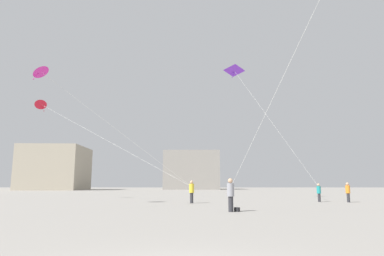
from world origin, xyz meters
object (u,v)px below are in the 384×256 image
at_px(person_in_orange, 348,191).
at_px(person_in_teal, 319,192).
at_px(person_in_grey, 231,193).
at_px(kite_crimson_diamond, 42,105).
at_px(kite_violet_delta, 235,72).
at_px(building_centre_hall, 192,170).
at_px(building_left_hall, 56,168).
at_px(person_in_yellow, 192,191).
at_px(kite_magenta_diamond, 42,72).
at_px(handbag_beside_flyer, 237,210).

bearing_deg(person_in_orange, person_in_teal, 140.71).
distance_m(person_in_grey, kite_crimson_diamond, 24.23).
bearing_deg(kite_violet_delta, building_centre_hall, 94.84).
height_order(person_in_teal, building_centre_hall, building_centre_hall).
bearing_deg(building_centre_hall, building_left_hall, -163.81).
distance_m(person_in_teal, kite_crimson_diamond, 28.12).
bearing_deg(person_in_yellow, person_in_orange, 59.80).
xyz_separation_m(building_left_hall, building_centre_hall, (36.00, 10.45, -0.20)).
bearing_deg(kite_magenta_diamond, building_left_hall, 111.80).
height_order(kite_violet_delta, building_centre_hall, kite_violet_delta).
bearing_deg(kite_violet_delta, kite_magenta_diamond, -146.45).
bearing_deg(building_left_hall, kite_violet_delta, -52.52).
height_order(kite_magenta_diamond, handbag_beside_flyer, kite_magenta_diamond).
bearing_deg(kite_violet_delta, building_left_hall, 127.48).
xyz_separation_m(kite_magenta_diamond, building_left_hall, (-25.79, 64.49, -4.03)).
xyz_separation_m(building_left_hall, handbag_beside_flyer, (39.54, -68.97, -5.56)).
xyz_separation_m(person_in_teal, building_left_hall, (-47.93, 58.59, 4.82)).
relative_size(person_in_grey, handbag_beside_flyer, 5.75).
xyz_separation_m(person_in_yellow, building_centre_hall, (-0.91, 71.14, 4.49)).
distance_m(kite_violet_delta, building_left_hall, 68.59).
distance_m(person_in_grey, person_in_teal, 13.64).
distance_m(person_in_grey, person_in_yellow, 8.68).
xyz_separation_m(kite_violet_delta, building_centre_hall, (-5.47, 64.55, -7.84)).
bearing_deg(kite_crimson_diamond, building_centre_hall, 77.45).
relative_size(kite_magenta_diamond, kite_crimson_diamond, 0.72).
bearing_deg(kite_violet_delta, person_in_yellow, -124.65).
bearing_deg(kite_crimson_diamond, building_left_hall, 111.30).
relative_size(person_in_grey, person_in_teal, 1.17).
distance_m(person_in_yellow, handbag_beside_flyer, 8.73).
distance_m(kite_magenta_diamond, building_centre_hall, 75.75).
distance_m(kite_violet_delta, handbag_beside_flyer, 19.98).
distance_m(person_in_grey, handbag_beside_flyer, 0.96).
xyz_separation_m(person_in_yellow, person_in_teal, (11.02, 2.10, -0.13)).
bearing_deg(person_in_grey, kite_magenta_diamond, -14.43).
bearing_deg(person_in_grey, kite_violet_delta, -94.23).
height_order(kite_magenta_diamond, building_left_hall, building_left_hall).
distance_m(person_in_grey, kite_magenta_diamond, 16.62).
bearing_deg(building_left_hall, person_in_yellow, -58.69).
bearing_deg(kite_crimson_diamond, handbag_beside_flyer, -37.70).
bearing_deg(person_in_teal, kite_violet_delta, -71.07).
bearing_deg(person_in_yellow, handbag_beside_flyer, -18.52).
xyz_separation_m(person_in_orange, kite_violet_delta, (-8.65, 5.22, 12.41)).
bearing_deg(handbag_beside_flyer, kite_violet_delta, 82.62).
bearing_deg(kite_crimson_diamond, kite_magenta_diamond, -65.43).
relative_size(kite_violet_delta, building_centre_hall, 0.79).
bearing_deg(building_left_hall, person_in_teal, -50.71).
height_order(kite_violet_delta, kite_magenta_diamond, kite_violet_delta).
bearing_deg(person_in_teal, person_in_orange, 125.57).
bearing_deg(handbag_beside_flyer, kite_magenta_diamond, 161.98).
relative_size(building_centre_hall, handbag_beside_flyer, 49.65).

